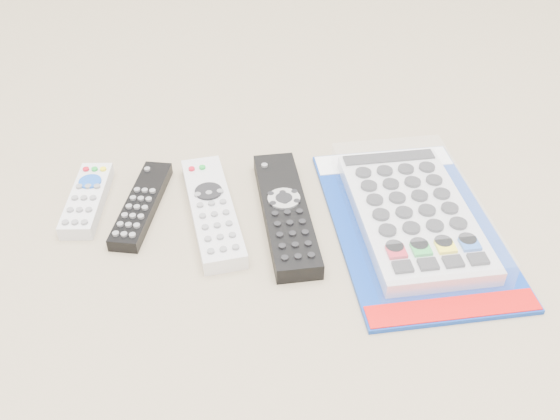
{
  "coord_description": "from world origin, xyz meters",
  "views": [
    {
      "loc": [
        0.0,
        -0.65,
        0.54
      ],
      "look_at": [
        0.05,
        -0.01,
        0.01
      ],
      "focal_mm": 40.0,
      "sensor_mm": 36.0,
      "label": 1
    }
  ],
  "objects": [
    {
      "name": "remote_small_grey",
      "position": [
        -0.21,
        0.03,
        0.01
      ],
      "size": [
        0.05,
        0.15,
        0.02
      ],
      "rotation": [
        0.0,
        0.0,
        -0.06
      ],
      "color": "silver",
      "rests_on": "ground"
    },
    {
      "name": "remote_large_black",
      "position": [
        0.05,
        -0.02,
        0.01
      ],
      "size": [
        0.08,
        0.24,
        0.03
      ],
      "rotation": [
        0.0,
        0.0,
        0.08
      ],
      "color": "black",
      "rests_on": "ground"
    },
    {
      "name": "remote_slim_black",
      "position": [
        -0.14,
        0.02,
        0.01
      ],
      "size": [
        0.07,
        0.18,
        0.02
      ],
      "rotation": [
        0.0,
        0.0,
        -0.19
      ],
      "color": "black",
      "rests_on": "ground"
    },
    {
      "name": "jumbo_remote_packaged",
      "position": [
        0.22,
        -0.04,
        0.02
      ],
      "size": [
        0.23,
        0.35,
        0.04
      ],
      "rotation": [
        0.0,
        0.0,
        0.07
      ],
      "color": "#0D3394",
      "rests_on": "ground"
    },
    {
      "name": "remote_silver_dvd",
      "position": [
        -0.04,
        -0.01,
        0.01
      ],
      "size": [
        0.09,
        0.22,
        0.03
      ],
      "rotation": [
        0.0,
        0.0,
        0.17
      ],
      "color": "silver",
      "rests_on": "ground"
    }
  ]
}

